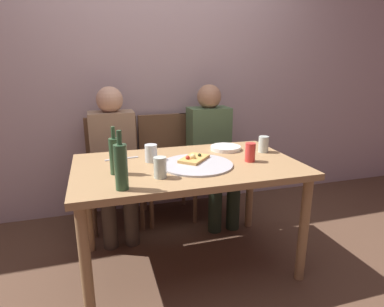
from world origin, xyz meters
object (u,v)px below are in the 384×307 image
object	(u,v)px
pizza_slice_last	(194,158)
tumbler_far	(151,153)
wine_glass	(263,144)
soda_can	(250,152)
chair_right	(206,156)
pizza_tray	(197,164)
tumbler_near	(160,167)
guest_in_sweater	(114,154)
wine_bottle	(121,166)
plate_stack	(226,148)
table_knife	(122,159)
beer_bottle	(115,155)
chair_middle	(166,159)
chair_left	(114,164)
guest_in_beanie	(212,146)

from	to	relation	value
pizza_slice_last	tumbler_far	size ratio (longest dim) A/B	2.22
wine_glass	soda_can	distance (m)	0.26
chair_right	pizza_tray	bearing A→B (deg)	67.02
pizza_slice_last	tumbler_near	distance (m)	0.35
guest_in_sweater	wine_bottle	bearing A→B (deg)	89.05
pizza_slice_last	soda_can	distance (m)	0.36
plate_stack	table_knife	size ratio (longest dim) A/B	1.00
beer_bottle	chair_right	distance (m)	1.29
chair_middle	chair_right	size ratio (longest dim) A/B	1.00
beer_bottle	table_knife	size ratio (longest dim) A/B	1.25
guest_in_sweater	chair_middle	bearing A→B (deg)	-161.69
wine_bottle	tumbler_near	xyz separation A→B (m)	(0.22, 0.11, -0.06)
pizza_tray	guest_in_sweater	size ratio (longest dim) A/B	0.39
soda_can	table_knife	size ratio (longest dim) A/B	0.55
chair_right	chair_left	bearing A→B (deg)	0.00
tumbler_near	tumbler_far	distance (m)	0.31
pizza_slice_last	wine_glass	size ratio (longest dim) A/B	2.18
beer_bottle	chair_middle	xyz separation A→B (m)	(0.49, 0.90, -0.33)
chair_middle	tumbler_near	bearing A→B (deg)	76.12
pizza_slice_last	chair_middle	size ratio (longest dim) A/B	0.28
pizza_tray	table_knife	size ratio (longest dim) A/B	2.05
wine_bottle	guest_in_beanie	xyz separation A→B (m)	(0.85, 1.00, -0.21)
beer_bottle	table_knife	distance (m)	0.31
pizza_slice_last	guest_in_sweater	size ratio (longest dim) A/B	0.21
tumbler_far	chair_left	distance (m)	0.80
soda_can	tumbler_far	bearing A→B (deg)	163.39
chair_left	guest_in_sweater	distance (m)	0.20
chair_right	guest_in_sweater	distance (m)	0.86
pizza_slice_last	tumbler_far	world-z (taller)	tumbler_far
guest_in_beanie	pizza_tray	bearing A→B (deg)	62.92
chair_right	tumbler_far	bearing A→B (deg)	48.86
wine_bottle	table_knife	xyz separation A→B (m)	(0.04, 0.54, -0.12)
tumbler_far	guest_in_sweater	bearing A→B (deg)	109.74
tumbler_near	guest_in_beanie	size ratio (longest dim) A/B	0.10
wine_bottle	chair_left	size ratio (longest dim) A/B	0.34
beer_bottle	tumbler_far	world-z (taller)	beer_bottle
wine_bottle	chair_right	bearing A→B (deg)	53.37
pizza_slice_last	chair_middle	world-z (taller)	chair_middle
tumbler_far	guest_in_beanie	xyz separation A→B (m)	(0.63, 0.57, -0.15)
chair_left	tumbler_far	bearing A→B (deg)	105.84
pizza_slice_last	chair_left	size ratio (longest dim) A/B	0.28
pizza_tray	chair_left	xyz separation A→B (m)	(-0.46, 0.89, -0.22)
plate_stack	wine_glass	bearing A→B (deg)	-30.32
chair_right	soda_can	bearing A→B (deg)	88.69
chair_right	guest_in_sweater	size ratio (longest dim) A/B	0.77
pizza_tray	chair_middle	size ratio (longest dim) A/B	0.50
wine_bottle	tumbler_near	world-z (taller)	wine_bottle
tumbler_far	wine_glass	xyz separation A→B (m)	(0.81, -0.01, 0.00)
beer_bottle	chair_right	world-z (taller)	beer_bottle
chair_middle	guest_in_beanie	xyz separation A→B (m)	(0.38, -0.15, 0.13)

